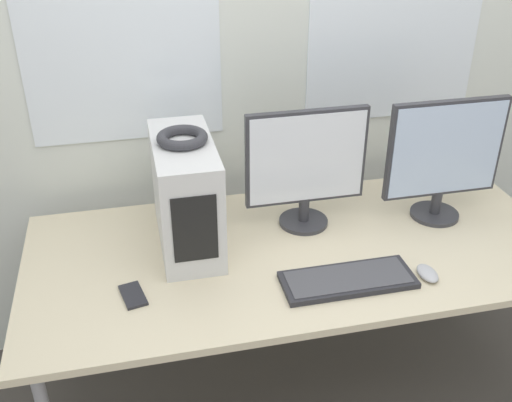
{
  "coord_description": "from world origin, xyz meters",
  "views": [
    {
      "loc": [
        -0.55,
        -1.29,
        1.97
      ],
      "look_at": [
        -0.16,
        0.45,
        0.96
      ],
      "focal_mm": 42.0,
      "sensor_mm": 36.0,
      "label": 1
    }
  ],
  "objects_px": {
    "monitor_right_near": "(444,156)",
    "cell_phone": "(133,295)",
    "mouse": "(427,273)",
    "monitor_main": "(306,165)",
    "keyboard": "(348,280)",
    "headphones": "(182,138)",
    "pc_tower": "(186,194)"
  },
  "relations": [
    {
      "from": "monitor_right_near",
      "to": "cell_phone",
      "type": "bearing_deg",
      "value": -168.19
    },
    {
      "from": "monitor_right_near",
      "to": "mouse",
      "type": "xyz_separation_m",
      "value": [
        -0.21,
        -0.36,
        -0.25
      ]
    },
    {
      "from": "monitor_main",
      "to": "keyboard",
      "type": "height_order",
      "value": "monitor_main"
    },
    {
      "from": "headphones",
      "to": "keyboard",
      "type": "distance_m",
      "value": 0.73
    },
    {
      "from": "headphones",
      "to": "monitor_main",
      "type": "relative_size",
      "value": 0.37
    },
    {
      "from": "pc_tower",
      "to": "keyboard",
      "type": "xyz_separation_m",
      "value": [
        0.49,
        -0.37,
        -0.19
      ]
    },
    {
      "from": "mouse",
      "to": "monitor_right_near",
      "type": "bearing_deg",
      "value": 59.43
    },
    {
      "from": "pc_tower",
      "to": "monitor_right_near",
      "type": "height_order",
      "value": "monitor_right_near"
    },
    {
      "from": "keyboard",
      "to": "cell_phone",
      "type": "height_order",
      "value": "keyboard"
    },
    {
      "from": "pc_tower",
      "to": "keyboard",
      "type": "relative_size",
      "value": 1.08
    },
    {
      "from": "headphones",
      "to": "keyboard",
      "type": "relative_size",
      "value": 0.39
    },
    {
      "from": "pc_tower",
      "to": "cell_phone",
      "type": "height_order",
      "value": "pc_tower"
    },
    {
      "from": "cell_phone",
      "to": "mouse",
      "type": "bearing_deg",
      "value": -18.87
    },
    {
      "from": "monitor_main",
      "to": "monitor_right_near",
      "type": "xyz_separation_m",
      "value": [
        0.52,
        -0.06,
        0.01
      ]
    },
    {
      "from": "keyboard",
      "to": "mouse",
      "type": "height_order",
      "value": "mouse"
    },
    {
      "from": "monitor_main",
      "to": "monitor_right_near",
      "type": "relative_size",
      "value": 0.97
    },
    {
      "from": "monitor_main",
      "to": "mouse",
      "type": "relative_size",
      "value": 4.44
    },
    {
      "from": "keyboard",
      "to": "cell_phone",
      "type": "bearing_deg",
      "value": 173.2
    },
    {
      "from": "cell_phone",
      "to": "headphones",
      "type": "bearing_deg",
      "value": 40.34
    },
    {
      "from": "headphones",
      "to": "monitor_right_near",
      "type": "height_order",
      "value": "monitor_right_near"
    },
    {
      "from": "monitor_main",
      "to": "keyboard",
      "type": "relative_size",
      "value": 1.04
    },
    {
      "from": "mouse",
      "to": "monitor_main",
      "type": "bearing_deg",
      "value": 126.2
    },
    {
      "from": "pc_tower",
      "to": "cell_phone",
      "type": "bearing_deg",
      "value": -127.44
    },
    {
      "from": "headphones",
      "to": "monitor_main",
      "type": "bearing_deg",
      "value": 3.17
    },
    {
      "from": "monitor_right_near",
      "to": "keyboard",
      "type": "relative_size",
      "value": 1.08
    },
    {
      "from": "pc_tower",
      "to": "monitor_right_near",
      "type": "bearing_deg",
      "value": -2.09
    },
    {
      "from": "monitor_main",
      "to": "monitor_right_near",
      "type": "distance_m",
      "value": 0.53
    },
    {
      "from": "pc_tower",
      "to": "monitor_right_near",
      "type": "distance_m",
      "value": 0.98
    },
    {
      "from": "keyboard",
      "to": "cell_phone",
      "type": "xyz_separation_m",
      "value": [
        -0.71,
        0.08,
        -0.01
      ]
    },
    {
      "from": "headphones",
      "to": "mouse",
      "type": "height_order",
      "value": "headphones"
    },
    {
      "from": "headphones",
      "to": "cell_phone",
      "type": "distance_m",
      "value": 0.55
    },
    {
      "from": "mouse",
      "to": "pc_tower",
      "type": "bearing_deg",
      "value": 152.41
    }
  ]
}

